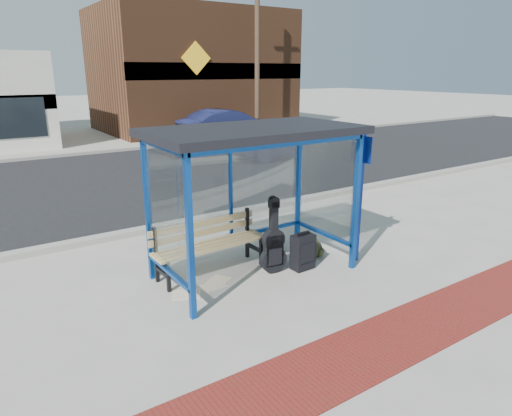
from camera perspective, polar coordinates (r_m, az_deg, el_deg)
ground at (r=7.70m, az=-0.16°, el=-8.08°), size 120.00×120.00×0.00m
brick_paver_strip at (r=5.98m, az=14.32°, el=-16.58°), size 60.00×1.00×0.01m
curb_near at (r=10.06m, az=-9.31°, el=-1.86°), size 60.00×0.25×0.12m
street_asphalt at (r=14.72m, az=-17.63°, el=3.31°), size 60.00×10.00×0.00m
curb_far at (r=19.58m, az=-21.94°, el=6.27°), size 60.00×0.25×0.12m
far_sidewalk at (r=21.43m, az=-23.03°, el=6.81°), size 60.00×4.00×0.01m
bus_shelter at (r=7.14m, az=-0.49°, el=7.37°), size 3.30×1.80×2.42m
storefront_brown at (r=27.05m, az=-7.97°, el=16.60°), size 10.00×7.08×6.40m
tree_right at (r=32.35m, az=-3.39°, el=20.73°), size 3.60×3.60×7.03m
utility_pole_east at (r=23.14m, az=0.15°, el=18.98°), size 1.60×0.24×8.00m
bench at (r=7.59m, az=-5.93°, el=-4.27°), size 1.98×0.54×0.93m
guitar_bag at (r=7.55m, az=2.18°, el=-4.87°), size 0.46×0.18×1.24m
suitcase at (r=7.76m, az=5.89°, el=-5.49°), size 0.39×0.27×0.67m
backpack at (r=8.33m, az=7.62°, el=-5.10°), size 0.32×0.31×0.33m
sign_post at (r=7.98m, az=12.93°, el=2.54°), size 0.10×0.30×2.37m
newspaper_a at (r=7.08m, az=-8.72°, el=-10.63°), size 0.53×0.49×0.01m
newspaper_b at (r=7.28m, az=-5.36°, el=-9.69°), size 0.36×0.29×0.01m
newspaper_c at (r=7.44m, az=-4.73°, el=-9.06°), size 0.49×0.46×0.01m
parked_car at (r=21.50m, az=-3.53°, el=10.20°), size 4.70×1.72×1.54m
fire_hydrant at (r=24.18m, az=1.68°, el=10.00°), size 0.30×0.20×0.67m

